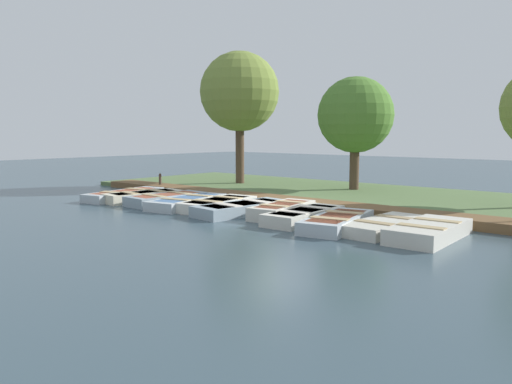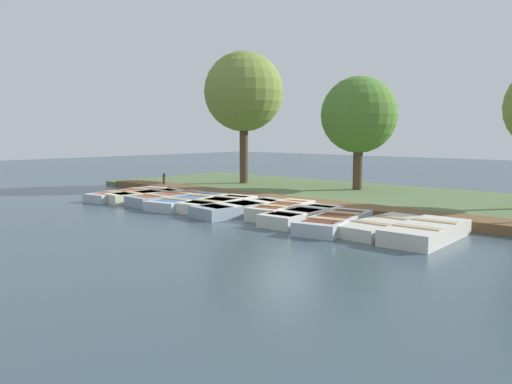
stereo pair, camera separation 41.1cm
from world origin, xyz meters
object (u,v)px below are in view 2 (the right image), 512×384
object	(u,v)px
rowboat_9	(382,226)
rowboat_10	(426,232)
rowboat_6	(282,210)
park_tree_far_left	(244,92)
mooring_post_near	(164,182)
rowboat_1	(146,196)
rowboat_8	(335,222)
park_tree_left	(359,115)
rowboat_5	(242,208)
rowboat_3	(189,202)
rowboat_7	(303,216)
rowboat_0	(128,194)
rowboat_4	(218,204)
rowboat_2	(169,199)

from	to	relation	value
rowboat_9	rowboat_10	distance (m)	1.26
rowboat_10	rowboat_6	bearing A→B (deg)	-94.95
park_tree_far_left	mooring_post_near	bearing A→B (deg)	-25.14
rowboat_1	rowboat_9	distance (m)	9.79
rowboat_8	park_tree_left	world-z (taller)	park_tree_left
rowboat_5	park_tree_far_left	world-z (taller)	park_tree_far_left
rowboat_10	park_tree_far_left	xyz separation A→B (m)	(-5.91, -11.70, 4.33)
rowboat_1	park_tree_far_left	distance (m)	7.61
rowboat_8	rowboat_9	xyz separation A→B (m)	(-0.40, 1.21, -0.02)
rowboat_3	rowboat_7	distance (m)	4.89
rowboat_10	mooring_post_near	distance (m)	13.57
rowboat_5	rowboat_10	world-z (taller)	rowboat_10
rowboat_0	rowboat_10	xyz separation A→B (m)	(-0.39, 12.13, 0.03)
rowboat_6	park_tree_far_left	distance (m)	9.94
rowboat_5	rowboat_6	bearing A→B (deg)	113.11
rowboat_1	rowboat_9	bearing A→B (deg)	100.10
rowboat_0	park_tree_far_left	xyz separation A→B (m)	(-6.30, 0.43, 4.36)
rowboat_4	park_tree_far_left	bearing A→B (deg)	-150.33
rowboat_5	rowboat_8	xyz separation A→B (m)	(0.12, 3.60, -0.00)
mooring_post_near	rowboat_0	bearing A→B (deg)	24.06
rowboat_1	rowboat_6	bearing A→B (deg)	102.59
rowboat_1	rowboat_8	size ratio (longest dim) A/B	0.95
rowboat_2	park_tree_far_left	distance (m)	7.78
rowboat_2	rowboat_8	size ratio (longest dim) A/B	0.93
rowboat_0	rowboat_2	distance (m)	2.42
rowboat_1	rowboat_4	world-z (taller)	rowboat_1
rowboat_2	rowboat_9	world-z (taller)	rowboat_2
rowboat_4	rowboat_6	world-z (taller)	rowboat_6
rowboat_5	rowboat_9	bearing A→B (deg)	99.97
rowboat_3	park_tree_far_left	distance (m)	8.13
rowboat_5	rowboat_6	distance (m)	1.37
rowboat_0	rowboat_3	xyz separation A→B (m)	(-0.17, 3.53, 0.01)
rowboat_0	rowboat_9	xyz separation A→B (m)	(-0.55, 10.88, -0.01)
rowboat_1	rowboat_2	xyz separation A→B (m)	(-0.07, 1.32, 0.00)
park_tree_far_left	rowboat_1	bearing A→B (deg)	6.15
rowboat_4	mooring_post_near	bearing A→B (deg)	-117.83
rowboat_4	rowboat_6	distance (m)	2.65
rowboat_3	rowboat_10	distance (m)	8.60
rowboat_9	park_tree_far_left	distance (m)	12.70
rowboat_2	rowboat_0	bearing A→B (deg)	-83.57
rowboat_3	rowboat_6	world-z (taller)	rowboat_6
rowboat_7	park_tree_left	distance (m)	8.13
rowboat_8	rowboat_3	bearing A→B (deg)	-101.52
rowboat_6	rowboat_5	bearing A→B (deg)	-82.42
rowboat_0	park_tree_left	bearing A→B (deg)	131.03
rowboat_5	rowboat_9	xyz separation A→B (m)	(-0.27, 4.81, -0.02)
rowboat_8	rowboat_10	bearing A→B (deg)	84.37
rowboat_2	rowboat_10	world-z (taller)	rowboat_10
rowboat_1	rowboat_2	bearing A→B (deg)	100.32
rowboat_8	park_tree_left	bearing A→B (deg)	-164.79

